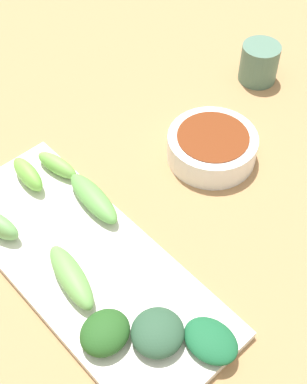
% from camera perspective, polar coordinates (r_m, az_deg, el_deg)
% --- Properties ---
extents(tabletop, '(2.10, 2.10, 0.02)m').
position_cam_1_polar(tabletop, '(0.69, -0.26, -1.97)').
color(tabletop, '#A3794D').
rests_on(tabletop, ground).
extents(sauce_bowl, '(0.12, 0.12, 0.04)m').
position_cam_1_polar(sauce_bowl, '(0.72, 6.25, 4.90)').
color(sauce_bowl, white).
rests_on(sauce_bowl, tabletop).
extents(serving_plate, '(0.15, 0.38, 0.01)m').
position_cam_1_polar(serving_plate, '(0.63, -7.24, -7.56)').
color(serving_plate, silver).
rests_on(serving_plate, tabletop).
extents(broccoli_stalk_1, '(0.04, 0.10, 0.03)m').
position_cam_1_polar(broccoli_stalk_1, '(0.66, -6.41, -0.66)').
color(broccoli_stalk_1, '#5F9E4A').
rests_on(broccoli_stalk_1, serving_plate).
extents(broccoli_leafy_2, '(0.05, 0.06, 0.02)m').
position_cam_1_polar(broccoli_leafy_2, '(0.56, 6.11, -15.46)').
color(broccoli_leafy_2, '#195A33').
rests_on(broccoli_leafy_2, serving_plate).
extents(broccoli_stalk_3, '(0.05, 0.10, 0.03)m').
position_cam_1_polar(broccoli_stalk_3, '(0.60, -8.75, -8.92)').
color(broccoli_stalk_3, '#659E4C').
rests_on(broccoli_stalk_3, serving_plate).
extents(broccoli_stalk_4, '(0.03, 0.06, 0.03)m').
position_cam_1_polar(broccoli_stalk_4, '(0.69, -13.22, 1.85)').
color(broccoli_stalk_4, '#70B644').
rests_on(broccoli_stalk_4, serving_plate).
extents(broccoli_leafy_5, '(0.06, 0.05, 0.03)m').
position_cam_1_polar(broccoli_leafy_5, '(0.56, -5.18, -14.67)').
color(broccoli_leafy_5, '#224F1D').
rests_on(broccoli_leafy_5, serving_plate).
extents(broccoli_stalk_6, '(0.03, 0.07, 0.02)m').
position_cam_1_polar(broccoli_stalk_6, '(0.70, -10.23, 2.83)').
color(broccoli_stalk_6, '#71AF4A').
rests_on(broccoli_stalk_6, serving_plate).
extents(broccoli_leafy_7, '(0.07, 0.07, 0.03)m').
position_cam_1_polar(broccoli_leafy_7, '(0.56, 0.43, -14.72)').
color(broccoli_leafy_7, '#294D34').
rests_on(broccoli_leafy_7, serving_plate).
extents(tea_cup, '(0.06, 0.06, 0.06)m').
position_cam_1_polar(tea_cup, '(0.86, 11.18, 13.33)').
color(tea_cup, '#4E725E').
rests_on(tea_cup, tabletop).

